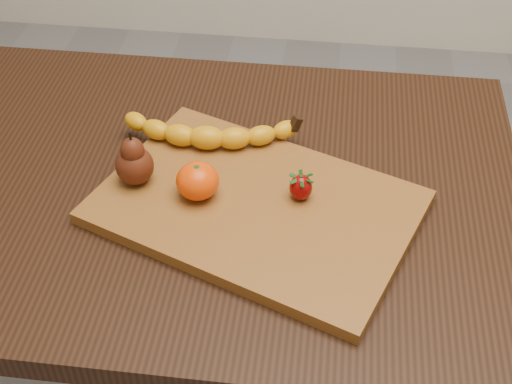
# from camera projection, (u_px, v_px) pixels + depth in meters

# --- Properties ---
(table) EXTENTS (1.00, 0.70, 0.76)m
(table) POSITION_uv_depth(u_px,v_px,m) (203.00, 226.00, 1.17)
(table) COLOR black
(table) RESTS_ON ground
(cutting_board) EXTENTS (0.53, 0.44, 0.02)m
(cutting_board) POSITION_uv_depth(u_px,v_px,m) (256.00, 207.00, 1.05)
(cutting_board) COLOR brown
(cutting_board) RESTS_ON table
(banana) EXTENTS (0.25, 0.07, 0.04)m
(banana) POSITION_uv_depth(u_px,v_px,m) (207.00, 138.00, 1.12)
(banana) COLOR #E69E0A
(banana) RESTS_ON cutting_board
(pear) EXTENTS (0.07, 0.07, 0.09)m
(pear) POSITION_uv_depth(u_px,v_px,m) (133.00, 157.00, 1.05)
(pear) COLOR #4E1D0C
(pear) RESTS_ON cutting_board
(mandarin) EXTENTS (0.07, 0.07, 0.05)m
(mandarin) POSITION_uv_depth(u_px,v_px,m) (198.00, 181.00, 1.04)
(mandarin) COLOR #F24202
(mandarin) RESTS_ON cutting_board
(strawberry) EXTENTS (0.04, 0.04, 0.04)m
(strawberry) POSITION_uv_depth(u_px,v_px,m) (301.00, 187.00, 1.04)
(strawberry) COLOR #840304
(strawberry) RESTS_ON cutting_board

